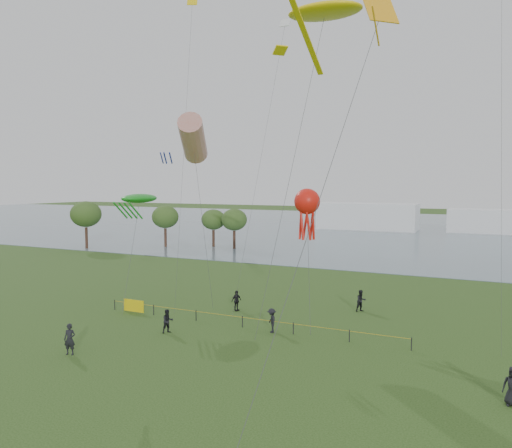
% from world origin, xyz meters
% --- Properties ---
extents(ground_plane, '(400.00, 400.00, 0.00)m').
position_xyz_m(ground_plane, '(0.00, 0.00, 0.00)').
color(ground_plane, '#223E13').
extents(lake, '(400.00, 120.00, 0.08)m').
position_xyz_m(lake, '(0.00, 100.00, 0.02)').
color(lake, slate).
rests_on(lake, ground_plane).
extents(pavilion_left, '(22.00, 8.00, 6.00)m').
position_xyz_m(pavilion_left, '(-12.00, 95.00, 3.00)').
color(pavilion_left, white).
rests_on(pavilion_left, ground_plane).
extents(pavilion_right, '(18.00, 7.00, 5.00)m').
position_xyz_m(pavilion_right, '(14.00, 98.00, 2.50)').
color(pavilion_right, white).
rests_on(pavilion_right, ground_plane).
extents(trees, '(26.32, 15.18, 7.67)m').
position_xyz_m(trees, '(-35.12, 48.21, 5.05)').
color(trees, '#3C251B').
rests_on(trees, ground_plane).
extents(fence, '(24.07, 0.07, 1.05)m').
position_xyz_m(fence, '(-8.92, 13.59, 0.55)').
color(fence, black).
rests_on(fence, ground_plane).
extents(spectator_a, '(0.98, 1.03, 1.68)m').
position_xyz_m(spectator_a, '(-6.97, 10.12, 0.84)').
color(spectator_a, black).
rests_on(spectator_a, ground_plane).
extents(spectator_b, '(1.17, 1.28, 1.73)m').
position_xyz_m(spectator_b, '(-0.35, 13.34, 0.87)').
color(spectator_b, black).
rests_on(spectator_b, ground_plane).
extents(spectator_c, '(0.76, 1.09, 1.71)m').
position_xyz_m(spectator_c, '(-5.39, 17.62, 0.86)').
color(spectator_c, black).
rests_on(spectator_c, ground_plane).
extents(spectator_f, '(0.83, 0.69, 1.94)m').
position_xyz_m(spectator_f, '(-9.81, 3.81, 0.97)').
color(spectator_f, black).
rests_on(spectator_f, ground_plane).
extents(spectator_g, '(1.10, 1.10, 1.80)m').
position_xyz_m(spectator_g, '(4.02, 21.81, 0.90)').
color(spectator_g, black).
rests_on(spectator_g, ground_plane).
extents(kite_stingray, '(5.89, 10.14, 22.86)m').
position_xyz_m(kite_stingray, '(2.55, 15.65, 22.38)').
color(kite_stingray, '#3F3F42').
extents(kite_windsock, '(4.37, 5.29, 16.23)m').
position_xyz_m(kite_windsock, '(-8.96, 16.82, 14.23)').
color(kite_windsock, '#3F3F42').
extents(kite_creature, '(2.88, 6.75, 9.65)m').
position_xyz_m(kite_creature, '(-14.62, 16.84, 9.21)').
color(kite_creature, '#3F3F42').
extents(kite_octopus, '(2.45, 4.17, 10.19)m').
position_xyz_m(kite_octopus, '(0.89, 17.16, 9.11)').
color(kite_octopus, '#3F3F42').
extents(kite_delta, '(3.72, 11.01, 19.17)m').
position_xyz_m(kite_delta, '(8.45, 4.63, 17.61)').
color(kite_delta, '#3F3F42').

